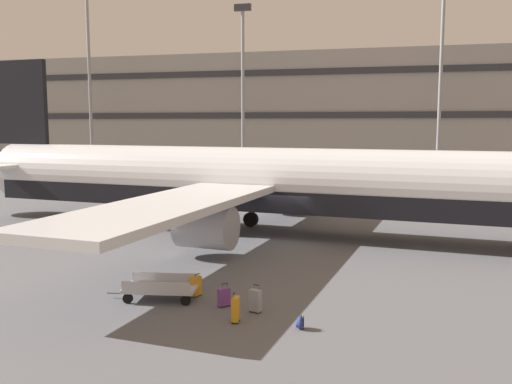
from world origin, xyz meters
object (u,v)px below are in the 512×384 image
suitcase_silver (255,300)px  backpack_laid_flat (300,323)px  suitcase_teal (224,297)px  baggage_cart (160,288)px  suitcase_scuffed (196,286)px  suitcase_upright (236,309)px  airliner (258,183)px

suitcase_silver → backpack_laid_flat: size_ratio=2.04×
suitcase_teal → backpack_laid_flat: 3.26m
suitcase_silver → backpack_laid_flat: suitcase_silver is taller
suitcase_teal → baggage_cart: (-2.46, 0.18, 0.07)m
suitcase_silver → baggage_cart: size_ratio=0.28×
suitcase_teal → suitcase_silver: bearing=-13.8°
backpack_laid_flat → baggage_cart: baggage_cart is taller
suitcase_scuffed → suitcase_upright: suitcase_upright is taller
airliner → suitcase_scuffed: bearing=-86.2°
suitcase_upright → suitcase_teal: bearing=121.6°
airliner → suitcase_teal: size_ratio=50.27×
airliner → baggage_cart: bearing=-91.2°
suitcase_silver → baggage_cart: 3.70m
suitcase_scuffed → airliner: bearing=93.8°
suitcase_silver → suitcase_upright: (-0.37, -1.07, 0.02)m
suitcase_silver → baggage_cart: suitcase_silver is taller
suitcase_scuffed → backpack_laid_flat: suitcase_scuffed is taller
airliner → suitcase_upright: size_ratio=44.41×
suitcase_silver → suitcase_scuffed: bearing=155.7°
suitcase_silver → baggage_cart: bearing=172.6°
suitcase_teal → suitcase_upright: bearing=-58.4°
airliner → suitcase_teal: bearing=-80.6°
suitcase_scuffed → backpack_laid_flat: 4.87m
airliner → baggage_cart: airliner is taller
airliner → suitcase_silver: 14.18m
suitcase_upright → suitcase_silver: bearing=71.0°
airliner → suitcase_upright: bearing=-78.3°
suitcase_teal → backpack_laid_flat: size_ratio=1.84×
suitcase_teal → backpack_laid_flat: bearing=-25.9°
suitcase_teal → baggage_cart: 2.47m
backpack_laid_flat → airliner: bearing=109.3°
suitcase_upright → baggage_cart: size_ratio=0.29×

